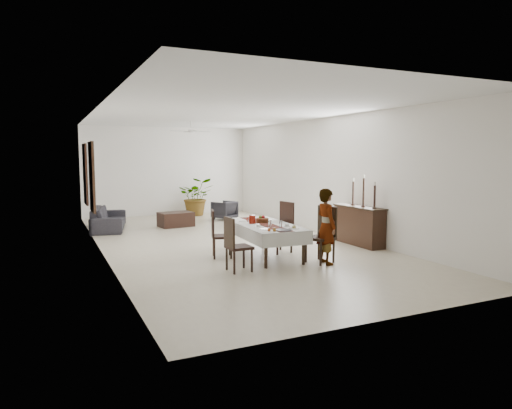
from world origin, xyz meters
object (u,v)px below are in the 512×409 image
object	(u,v)px
dining_table_top	(264,225)
sofa	(109,218)
sideboard_body	(359,226)
woman	(326,226)
red_pitcher	(252,219)

from	to	relation	value
dining_table_top	sofa	size ratio (longest dim) A/B	0.99
sideboard_body	sofa	size ratio (longest dim) A/B	0.68
woman	sideboard_body	distance (m)	2.30
dining_table_top	sofa	bearing A→B (deg)	119.88
woman	sofa	bearing A→B (deg)	32.72
sideboard_body	sofa	bearing A→B (deg)	136.18
woman	sofa	size ratio (longest dim) A/B	0.68
sofa	red_pitcher	bearing A→B (deg)	-143.17
sofa	woman	bearing A→B (deg)	-140.40
dining_table_top	sideboard_body	distance (m)	2.64
sofa	dining_table_top	bearing A→B (deg)	-141.83
red_pitcher	woman	size ratio (longest dim) A/B	0.12
red_pitcher	sofa	world-z (taller)	red_pitcher
sideboard_body	red_pitcher	bearing A→B (deg)	-179.69
red_pitcher	woman	world-z (taller)	woman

